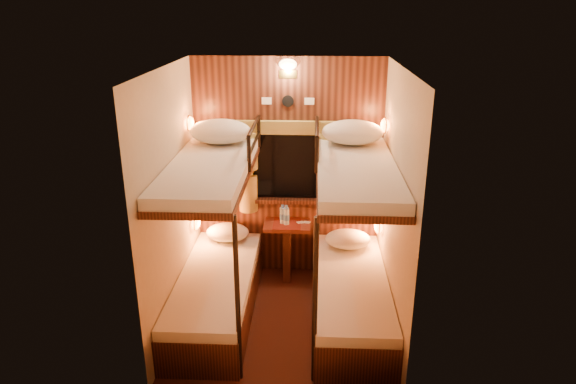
# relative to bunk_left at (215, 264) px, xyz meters

# --- Properties ---
(floor) EXTENTS (2.10, 2.10, 0.00)m
(floor) POSITION_rel_bunk_left_xyz_m (0.65, -0.07, -0.56)
(floor) COLOR #35130E
(floor) RESTS_ON ground
(ceiling) EXTENTS (2.10, 2.10, 0.00)m
(ceiling) POSITION_rel_bunk_left_xyz_m (0.65, -0.07, 1.84)
(ceiling) COLOR silver
(ceiling) RESTS_ON wall_back
(wall_back) EXTENTS (2.40, 0.00, 2.40)m
(wall_back) POSITION_rel_bunk_left_xyz_m (0.65, 0.98, 0.64)
(wall_back) COLOR #C6B293
(wall_back) RESTS_ON floor
(wall_front) EXTENTS (2.40, 0.00, 2.40)m
(wall_front) POSITION_rel_bunk_left_xyz_m (0.65, -1.12, 0.64)
(wall_front) COLOR #C6B293
(wall_front) RESTS_ON floor
(wall_left) EXTENTS (0.00, 2.40, 2.40)m
(wall_left) POSITION_rel_bunk_left_xyz_m (-0.35, -0.07, 0.64)
(wall_left) COLOR #C6B293
(wall_left) RESTS_ON floor
(wall_right) EXTENTS (0.00, 2.40, 2.40)m
(wall_right) POSITION_rel_bunk_left_xyz_m (1.65, -0.07, 0.64)
(wall_right) COLOR #C6B293
(wall_right) RESTS_ON floor
(back_panel) EXTENTS (2.00, 0.03, 2.40)m
(back_panel) POSITION_rel_bunk_left_xyz_m (0.65, 0.97, 0.64)
(back_panel) COLOR black
(back_panel) RESTS_ON floor
(bunk_left) EXTENTS (0.72, 1.90, 1.82)m
(bunk_left) POSITION_rel_bunk_left_xyz_m (0.00, 0.00, 0.00)
(bunk_left) COLOR black
(bunk_left) RESTS_ON floor
(bunk_right) EXTENTS (0.72, 1.90, 1.82)m
(bunk_right) POSITION_rel_bunk_left_xyz_m (1.30, 0.00, 0.00)
(bunk_right) COLOR black
(bunk_right) RESTS_ON floor
(window) EXTENTS (1.00, 0.12, 0.79)m
(window) POSITION_rel_bunk_left_xyz_m (0.65, 0.94, 0.62)
(window) COLOR black
(window) RESTS_ON back_panel
(curtains) EXTENTS (1.10, 0.22, 1.00)m
(curtains) POSITION_rel_bunk_left_xyz_m (0.65, 0.90, 0.71)
(curtains) COLOR olive
(curtains) RESTS_ON back_panel
(back_fixtures) EXTENTS (0.54, 0.09, 0.48)m
(back_fixtures) POSITION_rel_bunk_left_xyz_m (0.65, 0.93, 1.69)
(back_fixtures) COLOR black
(back_fixtures) RESTS_ON back_panel
(reading_lamps) EXTENTS (2.00, 0.20, 1.25)m
(reading_lamps) POSITION_rel_bunk_left_xyz_m (0.65, 0.63, 0.68)
(reading_lamps) COLOR orange
(reading_lamps) RESTS_ON wall_left
(table) EXTENTS (0.50, 0.34, 0.66)m
(table) POSITION_rel_bunk_left_xyz_m (0.65, 0.78, -0.14)
(table) COLOR #612B16
(table) RESTS_ON floor
(bottle_left) EXTENTS (0.06, 0.06, 0.21)m
(bottle_left) POSITION_rel_bunk_left_xyz_m (0.60, 0.78, 0.18)
(bottle_left) COLOR #99BFE5
(bottle_left) RESTS_ON table
(bottle_right) EXTENTS (0.06, 0.06, 0.22)m
(bottle_right) POSITION_rel_bunk_left_xyz_m (0.64, 0.76, 0.19)
(bottle_right) COLOR #99BFE5
(bottle_right) RESTS_ON table
(sachet_a) EXTENTS (0.09, 0.08, 0.01)m
(sachet_a) POSITION_rel_bunk_left_xyz_m (0.86, 0.82, 0.09)
(sachet_a) COLOR silver
(sachet_a) RESTS_ON table
(sachet_b) EXTENTS (0.09, 0.09, 0.01)m
(sachet_b) POSITION_rel_bunk_left_xyz_m (0.79, 0.81, 0.09)
(sachet_b) COLOR silver
(sachet_b) RESTS_ON table
(pillow_lower_left) EXTENTS (0.47, 0.33, 0.18)m
(pillow_lower_left) POSITION_rel_bunk_left_xyz_m (-0.00, 0.74, -0.01)
(pillow_lower_left) COLOR white
(pillow_lower_left) RESTS_ON bunk_left
(pillow_lower_right) EXTENTS (0.48, 0.34, 0.19)m
(pillow_lower_right) POSITION_rel_bunk_left_xyz_m (1.30, 0.63, -0.01)
(pillow_lower_right) COLOR white
(pillow_lower_right) RESTS_ON bunk_right
(pillow_upper_left) EXTENTS (0.61, 0.43, 0.24)m
(pillow_upper_left) POSITION_rel_bunk_left_xyz_m (-0.00, 0.60, 1.15)
(pillow_upper_left) COLOR white
(pillow_upper_left) RESTS_ON bunk_left
(pillow_upper_right) EXTENTS (0.61, 0.43, 0.24)m
(pillow_upper_right) POSITION_rel_bunk_left_xyz_m (1.30, 0.63, 1.15)
(pillow_upper_right) COLOR white
(pillow_upper_right) RESTS_ON bunk_right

